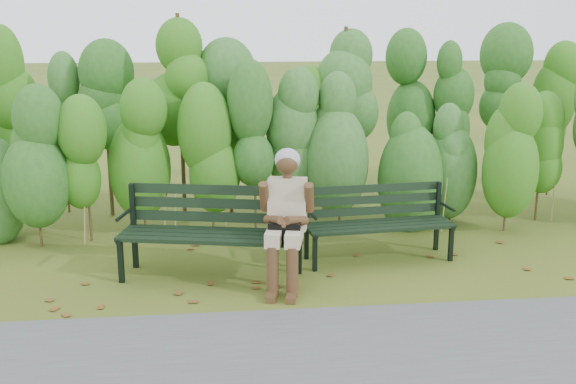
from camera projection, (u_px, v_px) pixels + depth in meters
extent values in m
plane|color=#43521A|center=(292.00, 272.00, 6.81)|extent=(80.00, 80.00, 0.00)
cube|color=#474749|center=(327.00, 383.00, 4.69)|extent=(60.00, 2.50, 0.01)
cylinder|color=#47381E|center=(40.00, 208.00, 7.68)|extent=(0.03, 0.03, 0.80)
ellipsoid|color=#406C1C|center=(35.00, 153.00, 7.53)|extent=(0.64, 0.64, 1.44)
cylinder|color=#47381E|center=(94.00, 207.00, 7.75)|extent=(0.03, 0.03, 0.80)
ellipsoid|color=#406C1C|center=(90.00, 152.00, 7.59)|extent=(0.64, 0.64, 1.44)
cylinder|color=#47381E|center=(148.00, 205.00, 7.81)|extent=(0.03, 0.03, 0.80)
ellipsoid|color=#406C1C|center=(146.00, 151.00, 7.66)|extent=(0.64, 0.64, 1.44)
cylinder|color=#47381E|center=(201.00, 204.00, 7.87)|extent=(0.03, 0.03, 0.80)
ellipsoid|color=#406C1C|center=(200.00, 150.00, 7.72)|extent=(0.64, 0.64, 1.44)
cylinder|color=#47381E|center=(254.00, 202.00, 7.94)|extent=(0.03, 0.03, 0.80)
ellipsoid|color=#406C1C|center=(253.00, 149.00, 7.78)|extent=(0.64, 0.64, 1.44)
cylinder|color=#47381E|center=(305.00, 201.00, 8.00)|extent=(0.03, 0.03, 0.80)
ellipsoid|color=#406C1C|center=(305.00, 148.00, 7.85)|extent=(0.64, 0.64, 1.44)
cylinder|color=#47381E|center=(355.00, 199.00, 8.07)|extent=(0.03, 0.03, 0.80)
ellipsoid|color=#406C1C|center=(357.00, 147.00, 7.91)|extent=(0.64, 0.64, 1.44)
cylinder|color=#47381E|center=(405.00, 198.00, 8.13)|extent=(0.03, 0.03, 0.80)
ellipsoid|color=#406C1C|center=(407.00, 146.00, 7.98)|extent=(0.64, 0.64, 1.44)
cylinder|color=#47381E|center=(454.00, 197.00, 8.19)|extent=(0.03, 0.03, 0.80)
ellipsoid|color=#406C1C|center=(457.00, 145.00, 8.04)|extent=(0.64, 0.64, 1.44)
cylinder|color=#47381E|center=(502.00, 195.00, 8.26)|extent=(0.03, 0.03, 0.80)
ellipsoid|color=#406C1C|center=(506.00, 144.00, 8.10)|extent=(0.64, 0.64, 1.44)
cylinder|color=#47381E|center=(550.00, 194.00, 8.32)|extent=(0.03, 0.03, 0.80)
ellipsoid|color=#406C1C|center=(555.00, 143.00, 8.17)|extent=(0.64, 0.64, 1.44)
cylinder|color=#47381E|center=(1.00, 178.00, 8.54)|extent=(0.04, 0.04, 1.10)
cylinder|color=#47381E|center=(63.00, 176.00, 8.62)|extent=(0.04, 0.04, 1.10)
ellipsoid|color=#27581F|center=(58.00, 107.00, 8.40)|extent=(0.70, 0.70, 1.98)
cylinder|color=#47381E|center=(124.00, 175.00, 8.70)|extent=(0.04, 0.04, 1.10)
ellipsoid|color=#27581F|center=(120.00, 107.00, 8.48)|extent=(0.70, 0.70, 1.98)
cylinder|color=#47381E|center=(184.00, 173.00, 8.78)|extent=(0.04, 0.04, 1.10)
ellipsoid|color=#27581F|center=(182.00, 106.00, 8.57)|extent=(0.70, 0.70, 1.98)
cylinder|color=#47381E|center=(243.00, 172.00, 8.86)|extent=(0.04, 0.04, 1.10)
ellipsoid|color=#27581F|center=(242.00, 105.00, 8.65)|extent=(0.70, 0.70, 1.98)
cylinder|color=#47381E|center=(301.00, 171.00, 8.94)|extent=(0.04, 0.04, 1.10)
ellipsoid|color=#27581F|center=(301.00, 104.00, 8.73)|extent=(0.70, 0.70, 1.98)
cylinder|color=#47381E|center=(358.00, 169.00, 9.02)|extent=(0.04, 0.04, 1.10)
ellipsoid|color=#27581F|center=(359.00, 104.00, 8.81)|extent=(0.70, 0.70, 1.98)
cylinder|color=#47381E|center=(413.00, 168.00, 9.10)|extent=(0.04, 0.04, 1.10)
ellipsoid|color=#27581F|center=(416.00, 103.00, 8.89)|extent=(0.70, 0.70, 1.98)
cylinder|color=#47381E|center=(468.00, 167.00, 9.18)|extent=(0.04, 0.04, 1.10)
ellipsoid|color=#27581F|center=(473.00, 102.00, 8.97)|extent=(0.70, 0.70, 1.98)
cylinder|color=#47381E|center=(522.00, 166.00, 9.26)|extent=(0.04, 0.04, 1.10)
ellipsoid|color=#27581F|center=(528.00, 102.00, 9.05)|extent=(0.70, 0.70, 1.98)
cylinder|color=#47381E|center=(575.00, 164.00, 9.34)|extent=(0.04, 0.04, 1.10)
cube|color=brown|center=(245.00, 267.00, 6.95)|extent=(0.11, 0.09, 0.01)
cube|color=brown|center=(272.00, 312.00, 5.85)|extent=(0.11, 0.11, 0.01)
cube|color=brown|center=(544.00, 301.00, 6.10)|extent=(0.09, 0.07, 0.01)
cube|color=brown|center=(0.00, 304.00, 6.03)|extent=(0.11, 0.10, 0.01)
cube|color=brown|center=(228.00, 306.00, 5.97)|extent=(0.11, 0.11, 0.01)
cube|color=brown|center=(525.00, 285.00, 6.46)|extent=(0.10, 0.08, 0.01)
cube|color=brown|center=(471.00, 246.00, 7.61)|extent=(0.11, 0.11, 0.01)
cube|color=brown|center=(141.00, 281.00, 6.57)|extent=(0.11, 0.11, 0.01)
cube|color=brown|center=(544.00, 301.00, 6.10)|extent=(0.10, 0.09, 0.01)
cube|color=brown|center=(82.00, 277.00, 6.66)|extent=(0.10, 0.08, 0.01)
cube|color=brown|center=(463.00, 282.00, 6.53)|extent=(0.11, 0.11, 0.01)
cube|color=brown|center=(259.00, 282.00, 6.54)|extent=(0.10, 0.08, 0.01)
cube|color=brown|center=(264.00, 243.00, 7.72)|extent=(0.11, 0.11, 0.01)
cube|color=brown|center=(207.00, 324.00, 5.62)|extent=(0.11, 0.11, 0.01)
cube|color=brown|center=(396.00, 240.00, 7.80)|extent=(0.10, 0.08, 0.01)
cube|color=brown|center=(532.00, 291.00, 6.31)|extent=(0.09, 0.08, 0.01)
cube|color=brown|center=(421.00, 305.00, 6.01)|extent=(0.11, 0.11, 0.01)
cube|color=brown|center=(260.00, 273.00, 6.77)|extent=(0.08, 0.10, 0.01)
cube|color=brown|center=(384.00, 315.00, 5.80)|extent=(0.09, 0.10, 0.01)
cube|color=brown|center=(511.00, 234.00, 8.04)|extent=(0.11, 0.11, 0.01)
cube|color=brown|center=(342.00, 275.00, 6.73)|extent=(0.11, 0.11, 0.01)
cube|color=brown|center=(162.00, 289.00, 6.36)|extent=(0.11, 0.10, 0.01)
cube|color=black|center=(206.00, 241.00, 6.36)|extent=(1.75, 0.48, 0.04)
cube|color=black|center=(209.00, 237.00, 6.48)|extent=(1.75, 0.48, 0.04)
cube|color=black|center=(212.00, 234.00, 6.60)|extent=(1.75, 0.48, 0.04)
cube|color=black|center=(215.00, 230.00, 6.72)|extent=(1.75, 0.48, 0.04)
cube|color=black|center=(216.00, 217.00, 6.78)|extent=(1.74, 0.43, 0.10)
cube|color=black|center=(216.00, 203.00, 6.76)|extent=(1.74, 0.43, 0.10)
cube|color=black|center=(216.00, 190.00, 6.74)|extent=(1.74, 0.43, 0.10)
cube|color=black|center=(121.00, 261.00, 6.49)|extent=(0.06, 0.06, 0.44)
cube|color=black|center=(134.00, 226.00, 6.84)|extent=(0.06, 0.06, 0.89)
cube|color=black|center=(126.00, 235.00, 6.63)|extent=(0.15, 0.49, 0.04)
cylinder|color=black|center=(123.00, 215.00, 6.53)|extent=(0.11, 0.37, 0.04)
cube|color=black|center=(295.00, 267.00, 6.32)|extent=(0.06, 0.06, 0.44)
cube|color=black|center=(299.00, 231.00, 6.67)|extent=(0.06, 0.06, 0.89)
cube|color=black|center=(297.00, 240.00, 6.46)|extent=(0.15, 0.49, 0.04)
cylinder|color=black|center=(297.00, 220.00, 6.36)|extent=(0.11, 0.37, 0.04)
cube|color=black|center=(385.00, 230.00, 6.91)|extent=(1.55, 0.25, 0.03)
cube|color=black|center=(381.00, 227.00, 7.01)|extent=(1.55, 0.25, 0.03)
cube|color=black|center=(378.00, 224.00, 7.11)|extent=(1.55, 0.25, 0.03)
cube|color=black|center=(374.00, 221.00, 7.22)|extent=(1.55, 0.25, 0.03)
cube|color=black|center=(372.00, 211.00, 7.27)|extent=(1.55, 0.20, 0.09)
cube|color=black|center=(372.00, 200.00, 7.25)|extent=(1.55, 0.20, 0.09)
cube|color=black|center=(372.00, 188.00, 7.24)|extent=(1.55, 0.20, 0.09)
cube|color=black|center=(315.00, 253.00, 6.80)|extent=(0.05, 0.05, 0.39)
cube|color=black|center=(307.00, 224.00, 7.10)|extent=(0.05, 0.05, 0.77)
cube|color=black|center=(311.00, 231.00, 6.92)|extent=(0.08, 0.43, 0.03)
cylinder|color=black|center=(312.00, 215.00, 6.83)|extent=(0.06, 0.32, 0.03)
cube|color=black|center=(451.00, 243.00, 7.09)|extent=(0.05, 0.05, 0.39)
cube|color=black|center=(437.00, 216.00, 7.40)|extent=(0.05, 0.05, 0.77)
cube|color=black|center=(445.00, 223.00, 7.21)|extent=(0.08, 0.43, 0.03)
cylinder|color=black|center=(448.00, 207.00, 7.13)|extent=(0.06, 0.32, 0.03)
cube|color=#BDB695|center=(275.00, 235.00, 6.25)|extent=(0.23, 0.45, 0.13)
cube|color=#BDB695|center=(294.00, 236.00, 6.23)|extent=(0.23, 0.45, 0.13)
cylinder|color=#4C311B|center=(272.00, 271.00, 6.15)|extent=(0.13, 0.13, 0.48)
cylinder|color=#4C311B|center=(292.00, 272.00, 6.13)|extent=(0.13, 0.13, 0.48)
cube|color=#4C311B|center=(271.00, 296.00, 6.12)|extent=(0.13, 0.22, 0.06)
cube|color=#4C311B|center=(291.00, 297.00, 6.10)|extent=(0.13, 0.22, 0.06)
cube|color=#BDB695|center=(288.00, 204.00, 6.44)|extent=(0.41, 0.33, 0.53)
cylinder|color=#4C311B|center=(287.00, 176.00, 6.36)|extent=(0.09, 0.09, 0.10)
sphere|color=#4C311B|center=(287.00, 163.00, 6.32)|extent=(0.21, 0.21, 0.21)
ellipsoid|color=gray|center=(287.00, 160.00, 6.34)|extent=(0.25, 0.23, 0.22)
cylinder|color=#4C311B|center=(264.00, 197.00, 6.37)|extent=(0.13, 0.23, 0.31)
cylinder|color=#4C311B|center=(309.00, 198.00, 6.32)|extent=(0.13, 0.23, 0.31)
cylinder|color=#4C311B|center=(274.00, 220.00, 6.27)|extent=(0.19, 0.28, 0.13)
cylinder|color=#4C311B|center=(296.00, 221.00, 6.25)|extent=(0.26, 0.24, 0.13)
sphere|color=#4C311B|center=(284.00, 224.00, 6.21)|extent=(0.11, 0.11, 0.11)
cube|color=black|center=(285.00, 231.00, 6.24)|extent=(0.32, 0.18, 0.16)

